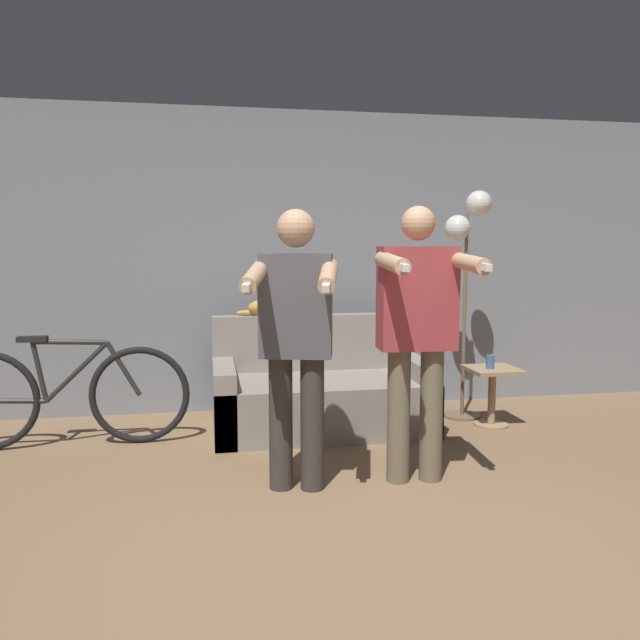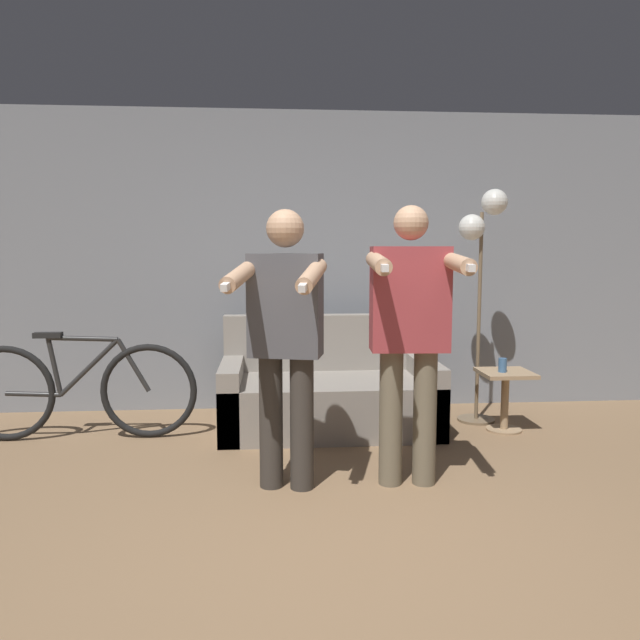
# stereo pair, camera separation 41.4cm
# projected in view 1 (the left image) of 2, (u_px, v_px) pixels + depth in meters

# --- Properties ---
(ground_plane) EXTENTS (16.00, 16.00, 0.00)m
(ground_plane) POSITION_uv_depth(u_px,v_px,m) (381.00, 571.00, 2.75)
(ground_plane) COLOR #846647
(wall_back) EXTENTS (10.00, 0.05, 2.60)m
(wall_back) POSITION_uv_depth(u_px,v_px,m) (291.00, 262.00, 5.48)
(wall_back) COLOR gray
(wall_back) RESTS_ON ground_plane
(couch) EXTENTS (1.68, 0.90, 0.87)m
(couch) POSITION_uv_depth(u_px,v_px,m) (321.00, 394.00, 4.93)
(couch) COLOR gray
(couch) RESTS_ON ground_plane
(person_left) EXTENTS (0.59, 0.74, 1.64)m
(person_left) POSITION_uv_depth(u_px,v_px,m) (296.00, 332.00, 3.58)
(person_left) COLOR #38332D
(person_left) RESTS_ON ground_plane
(person_right) EXTENTS (0.55, 0.70, 1.67)m
(person_right) POSITION_uv_depth(u_px,v_px,m) (417.00, 325.00, 3.71)
(person_right) COLOR #6B604C
(person_right) RESTS_ON ground_plane
(cat) EXTENTS (0.44, 0.14, 0.17)m
(cat) POSITION_uv_depth(u_px,v_px,m) (270.00, 306.00, 5.11)
(cat) COLOR tan
(cat) RESTS_ON couch
(floor_lamp) EXTENTS (0.39, 0.30, 1.89)m
(floor_lamp) POSITION_uv_depth(u_px,v_px,m) (467.00, 241.00, 5.11)
(floor_lamp) COLOR #756047
(floor_lamp) RESTS_ON ground_plane
(side_table) EXTENTS (0.39, 0.39, 0.47)m
(side_table) POSITION_uv_depth(u_px,v_px,m) (492.00, 385.00, 4.98)
(side_table) COLOR #A38460
(side_table) RESTS_ON ground_plane
(cup) EXTENTS (0.06, 0.06, 0.11)m
(cup) POSITION_uv_depth(u_px,v_px,m) (490.00, 362.00, 4.93)
(cup) COLOR #3D6693
(cup) RESTS_ON side_table
(bicycle) EXTENTS (1.75, 0.07, 0.81)m
(bicycle) POSITION_uv_depth(u_px,v_px,m) (65.00, 396.00, 4.44)
(bicycle) COLOR black
(bicycle) RESTS_ON ground_plane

